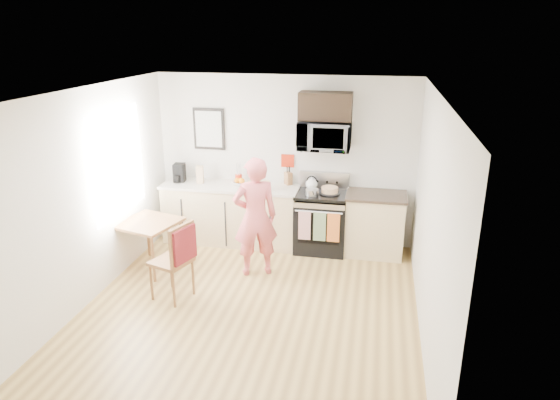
% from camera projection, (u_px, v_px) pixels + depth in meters
% --- Properties ---
extents(floor, '(4.60, 4.60, 0.00)m').
position_uv_depth(floor, '(248.00, 312.00, 6.01)').
color(floor, olive).
rests_on(floor, ground).
extents(back_wall, '(4.00, 0.04, 2.60)m').
position_uv_depth(back_wall, '(285.00, 160.00, 7.72)').
color(back_wall, silver).
rests_on(back_wall, floor).
extents(front_wall, '(4.00, 0.04, 2.60)m').
position_uv_depth(front_wall, '(160.00, 324.00, 3.46)').
color(front_wall, silver).
rests_on(front_wall, floor).
extents(left_wall, '(0.04, 4.60, 2.60)m').
position_uv_depth(left_wall, '(84.00, 199.00, 5.96)').
color(left_wall, silver).
rests_on(left_wall, floor).
extents(right_wall, '(0.04, 4.60, 2.60)m').
position_uv_depth(right_wall, '(431.00, 224.00, 5.22)').
color(right_wall, silver).
rests_on(right_wall, floor).
extents(ceiling, '(4.00, 4.60, 0.04)m').
position_uv_depth(ceiling, '(243.00, 93.00, 5.16)').
color(ceiling, white).
rests_on(ceiling, back_wall).
extents(window, '(0.06, 1.40, 1.50)m').
position_uv_depth(window, '(118.00, 163.00, 6.61)').
color(window, silver).
rests_on(window, left_wall).
extents(cabinet_left, '(2.10, 0.60, 0.90)m').
position_uv_depth(cabinet_left, '(231.00, 215.00, 7.87)').
color(cabinet_left, beige).
rests_on(cabinet_left, floor).
extents(countertop_left, '(2.14, 0.64, 0.04)m').
position_uv_depth(countertop_left, '(230.00, 186.00, 7.71)').
color(countertop_left, beige).
rests_on(countertop_left, cabinet_left).
extents(cabinet_right, '(0.84, 0.60, 0.90)m').
position_uv_depth(cabinet_right, '(374.00, 225.00, 7.45)').
color(cabinet_right, beige).
rests_on(cabinet_right, floor).
extents(countertop_right, '(0.88, 0.64, 0.04)m').
position_uv_depth(countertop_right, '(376.00, 195.00, 7.30)').
color(countertop_right, black).
rests_on(countertop_right, cabinet_right).
extents(range, '(0.76, 0.70, 1.16)m').
position_uv_depth(range, '(321.00, 223.00, 7.58)').
color(range, black).
rests_on(range, floor).
extents(microwave, '(0.76, 0.51, 0.42)m').
position_uv_depth(microwave, '(324.00, 136.00, 7.25)').
color(microwave, '#B4B5B9').
rests_on(microwave, back_wall).
extents(upper_cabinet, '(0.76, 0.35, 0.40)m').
position_uv_depth(upper_cabinet, '(326.00, 106.00, 7.15)').
color(upper_cabinet, black).
rests_on(upper_cabinet, back_wall).
extents(wall_art, '(0.50, 0.04, 0.65)m').
position_uv_depth(wall_art, '(209.00, 129.00, 7.77)').
color(wall_art, black).
rests_on(wall_art, back_wall).
extents(wall_trivet, '(0.20, 0.02, 0.20)m').
position_uv_depth(wall_trivet, '(288.00, 161.00, 7.70)').
color(wall_trivet, '#B4270F').
rests_on(wall_trivet, back_wall).
extents(person, '(0.71, 0.61, 1.66)m').
position_uv_depth(person, '(255.00, 217.00, 6.71)').
color(person, '#E23E3E').
rests_on(person, floor).
extents(dining_table, '(0.80, 0.80, 0.70)m').
position_uv_depth(dining_table, '(149.00, 227.00, 6.92)').
color(dining_table, brown).
rests_on(dining_table, floor).
extents(chair, '(0.58, 0.55, 1.02)m').
position_uv_depth(chair, '(179.00, 252.00, 6.07)').
color(chair, brown).
rests_on(chair, floor).
extents(knife_block, '(0.15, 0.15, 0.19)m').
position_uv_depth(knife_block, '(288.00, 178.00, 7.72)').
color(knife_block, brown).
rests_on(knife_block, countertop_left).
extents(utensil_crock, '(0.11, 0.11, 0.32)m').
position_uv_depth(utensil_crock, '(239.00, 175.00, 7.79)').
color(utensil_crock, '#B4270F').
rests_on(utensil_crock, countertop_left).
extents(fruit_bowl, '(0.30, 0.30, 0.11)m').
position_uv_depth(fruit_bowl, '(239.00, 182.00, 7.71)').
color(fruit_bowl, white).
rests_on(fruit_bowl, countertop_left).
extents(milk_carton, '(0.12, 0.12, 0.27)m').
position_uv_depth(milk_carton, '(200.00, 175.00, 7.77)').
color(milk_carton, tan).
rests_on(milk_carton, countertop_left).
extents(coffee_maker, '(0.18, 0.25, 0.29)m').
position_uv_depth(coffee_maker, '(179.00, 173.00, 7.84)').
color(coffee_maker, black).
rests_on(coffee_maker, countertop_left).
extents(bread_bag, '(0.35, 0.21, 0.12)m').
position_uv_depth(bread_bag, '(259.00, 186.00, 7.48)').
color(bread_bag, '#E1B276').
rests_on(bread_bag, countertop_left).
extents(cake, '(0.30, 0.30, 0.10)m').
position_uv_depth(cake, '(330.00, 190.00, 7.36)').
color(cake, black).
rests_on(cake, range).
extents(kettle, '(0.18, 0.18, 0.22)m').
position_uv_depth(kettle, '(312.00, 184.00, 7.50)').
color(kettle, white).
rests_on(kettle, range).
extents(pot, '(0.19, 0.32, 0.09)m').
position_uv_depth(pot, '(312.00, 192.00, 7.28)').
color(pot, '#B4B5B9').
rests_on(pot, range).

